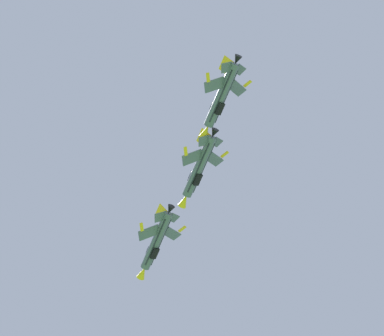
{
  "coord_description": "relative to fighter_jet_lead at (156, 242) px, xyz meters",
  "views": [
    {
      "loc": [
        -5.17,
        1.6,
        1.64
      ],
      "look_at": [
        -4.18,
        65.25,
        158.74
      ],
      "focal_mm": 88.96,
      "sensor_mm": 36.0,
      "label": 1
    }
  ],
  "objects": [
    {
      "name": "fighter_jet_lead",
      "position": [
        0.0,
        0.0,
        0.0
      ],
      "size": [
        9.24,
        15.36,
        5.78
      ],
      "rotation": [
        0.0,
        -0.59,
        0.37
      ],
      "color": "#4C5666"
    },
    {
      "name": "fighter_jet_left_wing",
      "position": [
        7.58,
        -15.12,
        -0.7
      ],
      "size": [
        9.1,
        15.36,
        6.22
      ],
      "rotation": [
        0.0,
        -0.65,
        0.37
      ],
      "color": "#4C5666"
    },
    {
      "name": "fighter_jet_right_wing",
      "position": [
        11.17,
        -28.39,
        -0.6
      ],
      "size": [
        9.12,
        15.36,
        6.16
      ],
      "rotation": [
        0.0,
        -0.64,
        0.37
      ],
      "color": "#4C5666"
    }
  ]
}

